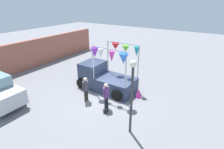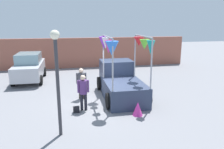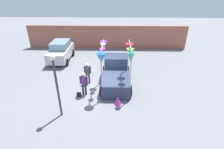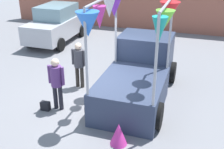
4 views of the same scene
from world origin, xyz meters
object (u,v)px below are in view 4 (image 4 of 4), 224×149
object	(u,v)px
parked_car	(57,24)
handbag	(45,106)
vendor_truck	(139,69)
person_vendor	(79,61)
person_customer	(56,79)
folded_kite_bundle_magenta	(119,134)

from	to	relation	value
parked_car	handbag	world-z (taller)	parked_car
vendor_truck	parked_car	size ratio (longest dim) A/B	1.05
parked_car	person_vendor	xyz separation A→B (m)	(3.26, -4.43, 0.04)
parked_car	person_customer	bearing A→B (deg)	-61.55
handbag	parked_car	bearing A→B (deg)	115.07
person_customer	handbag	size ratio (longest dim) A/B	5.93
folded_kite_bundle_magenta	person_vendor	bearing A→B (deg)	130.55
vendor_truck	handbag	size ratio (longest dim) A/B	14.96
vendor_truck	person_customer	bearing A→B (deg)	-141.74
vendor_truck	handbag	xyz separation A→B (m)	(-2.44, -1.85, -0.78)
handbag	vendor_truck	bearing A→B (deg)	37.14
vendor_truck	folded_kite_bundle_magenta	size ratio (longest dim) A/B	6.98
vendor_truck	person_customer	world-z (taller)	vendor_truck
folded_kite_bundle_magenta	parked_car	bearing A→B (deg)	127.98
handbag	person_customer	bearing A→B (deg)	29.74
handbag	folded_kite_bundle_magenta	bearing A→B (deg)	-18.03
vendor_truck	parked_car	world-z (taller)	vendor_truck
parked_car	person_customer	xyz separation A→B (m)	(3.24, -5.99, 0.06)
person_customer	vendor_truck	bearing A→B (deg)	38.26
parked_car	folded_kite_bundle_magenta	world-z (taller)	parked_car
vendor_truck	person_vendor	xyz separation A→B (m)	(-2.08, -0.09, 0.06)
parked_car	handbag	bearing A→B (deg)	-64.93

